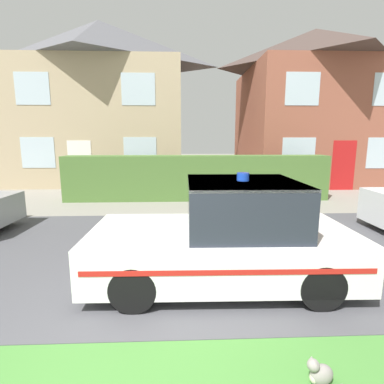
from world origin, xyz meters
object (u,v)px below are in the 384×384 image
(police_car, at_px, (227,237))
(house_left, at_px, (102,102))
(cat, at_px, (320,373))
(house_right, at_px, (311,106))

(police_car, bearing_deg, house_left, -67.11)
(police_car, xyz_separation_m, cat, (0.54, -2.02, -0.60))
(cat, relative_size, house_left, 0.04)
(police_car, height_order, house_right, house_right)
(cat, bearing_deg, house_right, -124.39)
(police_car, xyz_separation_m, house_right, (6.11, 11.39, 3.13))
(police_car, relative_size, cat, 11.89)
(house_left, bearing_deg, house_right, 0.05)
(police_car, bearing_deg, cat, 106.02)
(police_car, relative_size, house_right, 0.52)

